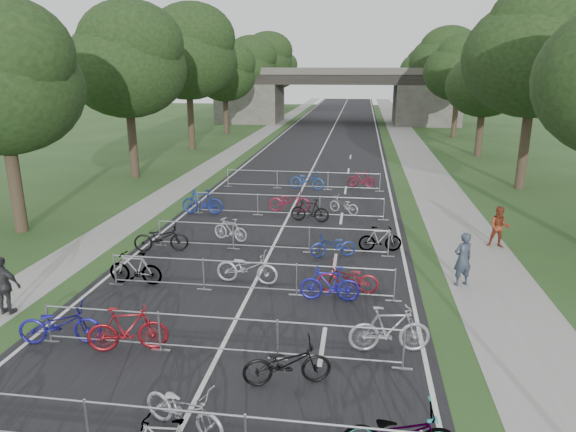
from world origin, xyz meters
The scene contains 46 objects.
road centered at (0.00, 50.00, 0.01)m, with size 11.00×140.00×0.01m, color black.
sidewalk_right centered at (8.00, 50.00, 0.01)m, with size 3.00×140.00×0.01m, color gray.
sidewalk_left centered at (-7.50, 50.00, 0.01)m, with size 2.00×140.00×0.01m, color gray.
lane_markings centered at (0.00, 50.00, 0.00)m, with size 0.12×140.00×0.00m, color silver.
overpass_bridge centered at (0.00, 65.00, 3.53)m, with size 31.00×8.00×7.05m.
tree_left_0 centered at (-11.39, 15.93, 6.49)m, with size 6.72×6.72×10.25m.
tree_left_1 centered at (-11.39, 27.93, 7.30)m, with size 7.56×7.56×11.53m.
tree_right_1 centered at (13.11, 27.93, 7.90)m, with size 8.18×8.18×12.47m.
tree_left_2 centered at (-11.39, 39.93, 8.12)m, with size 8.40×8.40×12.81m.
tree_right_2 centered at (13.11, 39.93, 5.95)m, with size 6.16×6.16×9.39m.
tree_left_3 centered at (-11.39, 51.93, 6.49)m, with size 6.72×6.72×10.25m.
tree_right_3 centered at (13.11, 51.93, 6.92)m, with size 7.17×7.17×10.93m.
tree_left_4 centered at (-11.39, 63.93, 7.30)m, with size 7.56×7.56×11.53m.
tree_right_4 centered at (13.11, 63.93, 7.90)m, with size 8.18×8.18×12.47m.
tree_left_5 centered at (-11.39, 75.93, 8.12)m, with size 8.40×8.40×12.81m.
tree_right_5 centered at (13.11, 75.93, 5.95)m, with size 6.16×6.16×9.39m.
tree_left_6 centered at (-11.39, 87.93, 6.49)m, with size 6.72×6.72×10.25m.
tree_right_6 centered at (13.11, 87.93, 6.92)m, with size 7.17×7.17×10.93m.
barrier_row_1 centered at (0.00, 3.60, 0.55)m, with size 9.70×0.08×1.10m.
barrier_row_2 centered at (0.00, 7.20, 0.55)m, with size 9.70×0.08×1.10m.
barrier_row_3 centered at (0.00, 11.00, 0.55)m, with size 9.70×0.08×1.10m.
barrier_row_4 centered at (0.00, 15.00, 0.55)m, with size 9.70×0.08×1.10m.
barrier_row_5 centered at (0.00, 20.00, 0.55)m, with size 9.70×0.08×1.10m.
barrier_row_6 centered at (0.00, 26.00, 0.55)m, with size 9.70×0.08×1.10m.
bike_5 centered at (0.10, 4.34, 0.52)m, with size 0.68×1.96×1.03m, color #A4A6AC.
bike_8 centered at (-4.26, 7.18, 0.56)m, with size 0.75×2.15×1.13m, color navy.
bike_9 centered at (-2.34, 7.08, 0.61)m, with size 0.58×2.04×1.23m, color maroon.
bike_10 centered at (1.91, 6.22, 0.54)m, with size 0.71×2.05×1.08m, color black.
bike_11 centered at (4.30, 7.97, 0.63)m, with size 0.59×2.10×1.26m, color gray.
bike_12 centered at (-3.94, 11.15, 0.56)m, with size 0.53×1.87×1.13m, color #A5A7AD.
bike_13 centered at (-0.24, 11.75, 0.56)m, with size 0.75×2.14×1.12m, color #A5A5AD.
bike_14 centered at (2.60, 10.77, 0.57)m, with size 0.53×1.89×1.14m, color #1C1C9A.
bike_15 centered at (3.15, 11.41, 0.51)m, with size 0.68×1.95×1.03m, color maroon.
bike_16 centered at (-4.30, 14.35, 0.56)m, with size 0.74×2.13×1.12m, color black.
bike_17 centered at (-1.91, 16.02, 0.49)m, with size 0.46×1.62×0.97m, color #B3B2BB.
bike_18 centered at (2.50, 14.66, 0.47)m, with size 0.62×1.78×0.93m, color navy.
bike_19 centered at (4.30, 15.56, 0.51)m, with size 0.48×1.70×1.02m, color #A5A7AD.
bike_20 centered at (-4.30, 19.83, 0.63)m, with size 0.59×2.08×1.25m, color navy.
bike_21 centered at (-0.07, 20.88, 0.55)m, with size 0.73×2.10×1.11m, color maroon.
bike_22 centered at (1.13, 19.24, 0.55)m, with size 0.52×1.84×1.10m, color black.
bike_23 centered at (2.67, 20.89, 0.44)m, with size 0.58×1.67×0.88m, color #ABACB3.
bike_26 centered at (0.28, 26.02, 0.55)m, with size 0.73×2.11×1.11m, color #1C439E.
bike_27 centered at (3.53, 26.99, 0.49)m, with size 0.46×1.65×0.99m, color maroon.
pedestrian_a centered at (6.89, 12.60, 0.92)m, with size 0.67×0.44×1.85m, color #2C3542.
pedestrian_b centered at (9.06, 16.73, 0.85)m, with size 0.82×0.64×1.70m, color maroon.
pedestrian_c centered at (-6.80, 8.54, 0.89)m, with size 1.04×0.43×1.78m, color #2C2B2E.
Camera 1 is at (3.39, -4.00, 7.04)m, focal length 32.00 mm.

